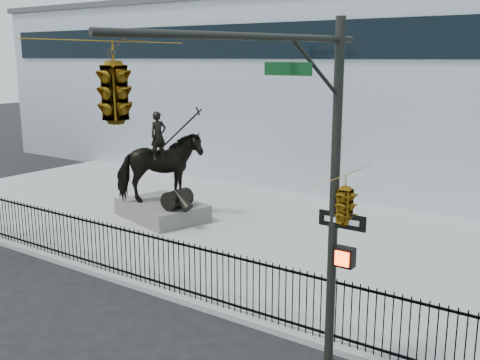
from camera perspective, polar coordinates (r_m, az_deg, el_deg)
The scene contains 7 objects.
ground at distance 15.95m, azimuth -15.09°, elevation -11.29°, with size 120.00×120.00×0.00m, color black.
plaza at distance 20.76m, azimuth -0.14°, elevation -5.02°, with size 30.00×12.00×0.15m, color #9B9B98.
building at distance 31.39m, azimuth 13.82°, elevation 8.78°, with size 44.00×14.00×9.00m, color silver.
picket_fence at distance 16.38m, azimuth -11.90°, elevation -7.08°, with size 22.10×0.10×1.50m.
statue_plinth at distance 22.03m, azimuth -7.92°, elevation -3.05°, with size 3.39×2.33×0.64m, color #625F59.
equestrian_statue at distance 21.60m, azimuth -7.96°, elevation 1.13°, with size 4.20×3.20×3.68m.
traffic_signal_right at distance 8.85m, azimuth 0.47°, elevation 3.02°, with size 2.17×6.86×7.00m.
Camera 1 is at (11.42, -9.19, 6.29)m, focal length 42.00 mm.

